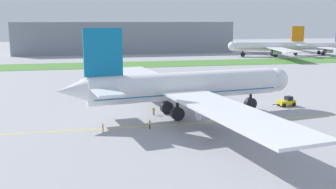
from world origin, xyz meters
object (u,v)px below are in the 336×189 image
ground_crew_marshaller_front (150,123)px  airliner_foreground (184,87)px  parked_airliner_far_centre (318,46)px  parked_airliner_far_left (270,46)px  ground_crew_wingwalker_port (154,110)px  pushback_tug (287,102)px  ground_crew_wingwalker_starboard (103,128)px  service_truck_baggage_loader (118,88)px

ground_crew_marshaller_front → airliner_foreground: bearing=44.2°
airliner_foreground → parked_airliner_far_centre: 163.07m
parked_airliner_far_left → ground_crew_wingwalker_port: bearing=-125.6°
pushback_tug → ground_crew_wingwalker_port: bearing=-176.2°
ground_crew_marshaller_front → parked_airliner_far_left: parked_airliner_far_left is taller
ground_crew_wingwalker_starboard → parked_airliner_far_left: bearing=53.5°
airliner_foreground → pushback_tug: airliner_foreground is taller
pushback_tug → parked_airliner_far_left: bearing=65.4°
pushback_tug → service_truck_baggage_loader: bearing=146.8°
pushback_tug → service_truck_baggage_loader: size_ratio=1.06×
airliner_foreground → ground_crew_marshaller_front: size_ratio=48.11×
parked_airliner_far_left → airliner_foreground: bearing=-123.2°
ground_crew_wingwalker_port → service_truck_baggage_loader: (-4.92, 25.47, 0.49)m
service_truck_baggage_loader → pushback_tug: bearing=-33.2°
airliner_foreground → ground_crew_marshaller_front: bearing=-135.8°
ground_crew_wingwalker_port → ground_crew_marshaller_front: 10.34m
ground_crew_marshaller_front → parked_airliner_far_left: (85.81, 126.37, 4.42)m
service_truck_baggage_loader → parked_airliner_far_centre: (118.96, 94.55, 3.16)m
airliner_foreground → ground_crew_wingwalker_port: (-5.80, 1.94, -4.99)m
ground_crew_wingwalker_port → parked_airliner_far_centre: 165.60m
airliner_foreground → pushback_tug: size_ratio=13.56×
ground_crew_wingwalker_starboard → service_truck_baggage_loader: (5.92, 36.52, 0.59)m
pushback_tug → ground_crew_marshaller_front: 35.53m
parked_airliner_far_centre → ground_crew_marshaller_front: bearing=-131.9°
service_truck_baggage_loader → airliner_foreground: bearing=-68.6°
ground_crew_marshaller_front → service_truck_baggage_loader: size_ratio=0.30×
pushback_tug → parked_airliner_far_left: 125.82m
ground_crew_wingwalker_starboard → parked_airliner_far_left: size_ratio=0.02×
ground_crew_wingwalker_port → ground_crew_marshaller_front: bearing=-104.0°
ground_crew_wingwalker_port → ground_crew_marshaller_front: (-2.51, -10.03, -0.07)m
ground_crew_wingwalker_port → ground_crew_marshaller_front: ground_crew_wingwalker_port is taller
ground_crew_wingwalker_port → service_truck_baggage_loader: service_truck_baggage_loader is taller
ground_crew_wingwalker_port → parked_airliner_far_left: parked_airliner_far_left is taller
airliner_foreground → ground_crew_wingwalker_starboard: bearing=-151.3°
service_truck_baggage_loader → parked_airliner_far_centre: size_ratio=0.08×
pushback_tug → ground_crew_wingwalker_starboard: bearing=-162.6°
airliner_foreground → parked_airliner_far_centre: size_ratio=1.21×
airliner_foreground → pushback_tug: 25.92m
airliner_foreground → parked_airliner_far_left: bearing=56.8°
ground_crew_marshaller_front → parked_airliner_far_left: 152.82m
pushback_tug → ground_crew_marshaller_front: bearing=-160.2°
ground_crew_marshaller_front → parked_airliner_far_centre: size_ratio=0.03×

